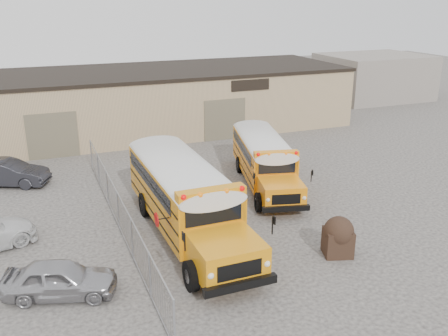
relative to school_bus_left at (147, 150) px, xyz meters
name	(u,v)px	position (x,y,z in m)	size (l,w,h in m)	color
ground	(266,233)	(3.33, -8.39, -1.90)	(120.00, 120.00, 0.00)	#32302E
warehouse	(154,99)	(3.33, 11.61, 0.48)	(30.20, 10.20, 4.67)	tan
chainlink_fence	(118,210)	(-2.67, -5.39, -1.00)	(0.07, 18.07, 1.81)	#999CA2
distant_building_right	(373,77)	(27.33, 15.61, 0.30)	(10.00, 8.00, 4.40)	gray
school_bus_left	(147,150)	(0.00, 0.00, 0.00)	(3.39, 11.23, 3.28)	orange
school_bus_right	(247,130)	(7.43, 2.94, -0.31)	(4.47, 9.62, 2.74)	orange
tarp_bundle	(338,236)	(5.18, -11.18, -1.04)	(1.37, 1.29, 1.68)	black
car_silver	(60,279)	(-5.59, -10.09, -1.23)	(1.58, 3.93, 1.34)	#ADADB1
car_dark	(8,173)	(-7.41, 2.36, -1.17)	(1.54, 4.43, 1.46)	#222227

